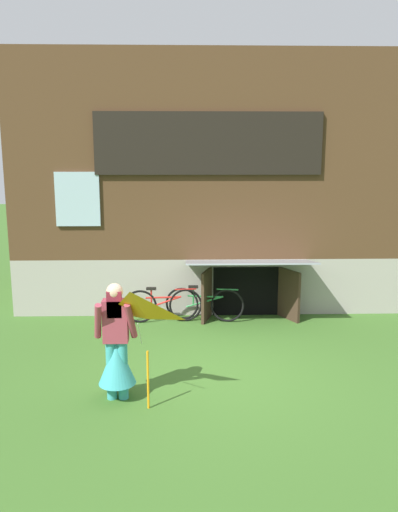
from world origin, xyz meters
The scene contains 6 objects.
ground_plane centered at (0.00, 0.00, 0.00)m, with size 60.00×60.00×0.00m, color #386023.
log_house centered at (0.00, 5.34, 2.74)m, with size 8.27×5.81×5.47m.
person centered at (-1.43, -0.82, 0.70)m, with size 0.61×0.53×1.66m.
kite centered at (-1.16, -1.30, 1.30)m, with size 0.93×0.90×1.58m.
bicycle_green centered at (-0.09, 2.61, 0.36)m, with size 1.62×0.30×0.74m.
bicycle_red centered at (-0.94, 2.56, 0.36)m, with size 1.62×0.16×0.74m.
Camera 1 is at (-0.47, -7.46, 3.32)m, focal length 35.69 mm.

